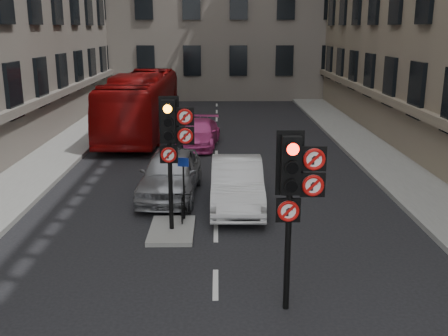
{
  "coord_description": "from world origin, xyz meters",
  "views": [
    {
      "loc": [
        0.06,
        -8.31,
        5.41
      ],
      "look_at": [
        0.19,
        2.09,
        2.6
      ],
      "focal_mm": 42.0,
      "sensor_mm": 36.0,
      "label": 1
    }
  ],
  "objects_px": {
    "signal_near": "(295,184)",
    "car_silver": "(170,173)",
    "signal_far": "(172,135)",
    "car_white": "(237,183)",
    "car_pink": "(199,134)",
    "motorcyclist": "(178,158)",
    "info_sign": "(184,180)",
    "motorcycle": "(184,204)",
    "bus_red": "(141,104)"
  },
  "relations": [
    {
      "from": "car_silver",
      "to": "car_pink",
      "type": "xyz_separation_m",
      "value": [
        0.68,
        7.37,
        -0.16
      ]
    },
    {
      "from": "motorcycle",
      "to": "motorcyclist",
      "type": "height_order",
      "value": "motorcyclist"
    },
    {
      "from": "motorcycle",
      "to": "info_sign",
      "type": "distance_m",
      "value": 0.85
    },
    {
      "from": "signal_near",
      "to": "car_pink",
      "type": "relative_size",
      "value": 0.85
    },
    {
      "from": "info_sign",
      "to": "bus_red",
      "type": "bearing_deg",
      "value": 112.89
    },
    {
      "from": "car_white",
      "to": "signal_far",
      "type": "bearing_deg",
      "value": -128.18
    },
    {
      "from": "car_pink",
      "to": "motorcycle",
      "type": "distance_m",
      "value": 9.61
    },
    {
      "from": "car_pink",
      "to": "bus_red",
      "type": "distance_m",
      "value": 4.39
    },
    {
      "from": "signal_far",
      "to": "car_pink",
      "type": "xyz_separation_m",
      "value": [
        0.3,
        10.62,
        -2.1
      ]
    },
    {
      "from": "car_silver",
      "to": "motorcycle",
      "type": "height_order",
      "value": "car_silver"
    },
    {
      "from": "motorcycle",
      "to": "info_sign",
      "type": "bearing_deg",
      "value": -84.13
    },
    {
      "from": "signal_near",
      "to": "car_silver",
      "type": "xyz_separation_m",
      "value": [
        -2.98,
        7.24,
        -1.82
      ]
    },
    {
      "from": "signal_near",
      "to": "info_sign",
      "type": "bearing_deg",
      "value": 116.71
    },
    {
      "from": "car_silver",
      "to": "info_sign",
      "type": "relative_size",
      "value": 2.49
    },
    {
      "from": "motorcyclist",
      "to": "info_sign",
      "type": "height_order",
      "value": "info_sign"
    },
    {
      "from": "signal_far",
      "to": "bus_red",
      "type": "distance_m",
      "value": 13.95
    },
    {
      "from": "signal_near",
      "to": "car_silver",
      "type": "height_order",
      "value": "signal_near"
    },
    {
      "from": "motorcycle",
      "to": "car_white",
      "type": "bearing_deg",
      "value": 37.72
    },
    {
      "from": "car_white",
      "to": "info_sign",
      "type": "height_order",
      "value": "info_sign"
    },
    {
      "from": "signal_far",
      "to": "motorcyclist",
      "type": "bearing_deg",
      "value": 92.88
    },
    {
      "from": "motorcycle",
      "to": "info_sign",
      "type": "xyz_separation_m",
      "value": [
        0.02,
        -0.27,
        0.81
      ]
    },
    {
      "from": "motorcyclist",
      "to": "car_pink",
      "type": "bearing_deg",
      "value": -79.13
    },
    {
      "from": "signal_far",
      "to": "motorcyclist",
      "type": "distance_m",
      "value": 5.39
    },
    {
      "from": "signal_near",
      "to": "car_white",
      "type": "bearing_deg",
      "value": 97.73
    },
    {
      "from": "car_pink",
      "to": "motorcycle",
      "type": "bearing_deg",
      "value": -84.82
    },
    {
      "from": "car_silver",
      "to": "signal_near",
      "type": "bearing_deg",
      "value": -64.19
    },
    {
      "from": "car_silver",
      "to": "car_pink",
      "type": "height_order",
      "value": "car_silver"
    },
    {
      "from": "signal_far",
      "to": "car_white",
      "type": "height_order",
      "value": "signal_far"
    },
    {
      "from": "signal_far",
      "to": "motorcyclist",
      "type": "height_order",
      "value": "signal_far"
    },
    {
      "from": "signal_near",
      "to": "motorcycle",
      "type": "height_order",
      "value": "signal_near"
    },
    {
      "from": "signal_near",
      "to": "info_sign",
      "type": "relative_size",
      "value": 1.99
    },
    {
      "from": "car_pink",
      "to": "motorcyclist",
      "type": "height_order",
      "value": "motorcyclist"
    },
    {
      "from": "car_silver",
      "to": "bus_red",
      "type": "distance_m",
      "value": 10.68
    },
    {
      "from": "motorcycle",
      "to": "info_sign",
      "type": "relative_size",
      "value": 0.87
    },
    {
      "from": "signal_near",
      "to": "signal_far",
      "type": "bearing_deg",
      "value": 123.02
    },
    {
      "from": "signal_far",
      "to": "car_silver",
      "type": "distance_m",
      "value": 3.8
    },
    {
      "from": "car_silver",
      "to": "motorcycle",
      "type": "distance_m",
      "value": 2.33
    },
    {
      "from": "car_silver",
      "to": "motorcycle",
      "type": "bearing_deg",
      "value": -72.19
    },
    {
      "from": "motorcycle",
      "to": "bus_red",
      "type": "bearing_deg",
      "value": 104.04
    },
    {
      "from": "signal_far",
      "to": "car_white",
      "type": "xyz_separation_m",
      "value": [
        1.76,
        2.18,
        -1.97
      ]
    },
    {
      "from": "signal_far",
      "to": "signal_near",
      "type": "bearing_deg",
      "value": -56.98
    },
    {
      "from": "signal_near",
      "to": "motorcycle",
      "type": "distance_m",
      "value": 5.94
    },
    {
      "from": "car_pink",
      "to": "bus_red",
      "type": "relative_size",
      "value": 0.37
    },
    {
      "from": "signal_far",
      "to": "car_pink",
      "type": "relative_size",
      "value": 0.85
    },
    {
      "from": "motorcyclist",
      "to": "info_sign",
      "type": "xyz_separation_m",
      "value": [
        0.47,
        -4.3,
        0.45
      ]
    },
    {
      "from": "car_pink",
      "to": "motorcyclist",
      "type": "distance_m",
      "value": 5.6
    },
    {
      "from": "signal_far",
      "to": "car_silver",
      "type": "relative_size",
      "value": 0.8
    },
    {
      "from": "car_pink",
      "to": "bus_red",
      "type": "xyz_separation_m",
      "value": [
        -3.05,
        3.01,
        0.95
      ]
    },
    {
      "from": "car_white",
      "to": "info_sign",
      "type": "distance_m",
      "value": 2.18
    },
    {
      "from": "signal_near",
      "to": "car_white",
      "type": "distance_m",
      "value": 6.51
    }
  ]
}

